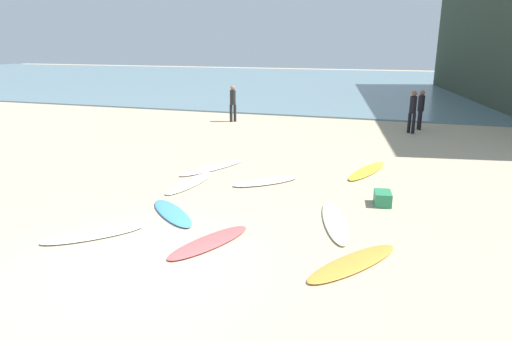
{
  "coord_description": "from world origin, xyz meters",
  "views": [
    {
      "loc": [
        4.12,
        -6.15,
        3.79
      ],
      "look_at": [
        0.47,
        5.36,
        0.3
      ],
      "focal_mm": 31.38,
      "sensor_mm": 36.0,
      "label": 1
    }
  ],
  "objects_px": {
    "beachgoer_far": "(413,109)",
    "surfboard_7": "(367,171)",
    "surfboard_1": "(353,263)",
    "surfboard_8": "(190,183)",
    "surfboard_5": "(172,213)",
    "surfboard_6": "(94,234)",
    "beach_cooler": "(383,198)",
    "surfboard_2": "(266,181)",
    "surfboard_3": "(213,168)",
    "beachgoer_near": "(233,102)",
    "surfboard_4": "(209,242)",
    "surfboard_0": "(335,221)",
    "beachgoer_mid": "(421,108)"
  },
  "relations": [
    {
      "from": "surfboard_5",
      "to": "beach_cooler",
      "type": "bearing_deg",
      "value": -22.65
    },
    {
      "from": "surfboard_2",
      "to": "surfboard_5",
      "type": "distance_m",
      "value": 3.22
    },
    {
      "from": "surfboard_2",
      "to": "surfboard_8",
      "type": "bearing_deg",
      "value": 68.18
    },
    {
      "from": "beachgoer_near",
      "to": "surfboard_0",
      "type": "bearing_deg",
      "value": 80.04
    },
    {
      "from": "surfboard_3",
      "to": "surfboard_8",
      "type": "xyz_separation_m",
      "value": [
        0.01,
        -1.61,
        -0.0
      ]
    },
    {
      "from": "beachgoer_near",
      "to": "beachgoer_far",
      "type": "height_order",
      "value": "beachgoer_far"
    },
    {
      "from": "surfboard_4",
      "to": "surfboard_3",
      "type": "bearing_deg",
      "value": 136.07
    },
    {
      "from": "surfboard_7",
      "to": "beachgoer_mid",
      "type": "distance_m",
      "value": 7.91
    },
    {
      "from": "surfboard_1",
      "to": "surfboard_6",
      "type": "distance_m",
      "value": 5.16
    },
    {
      "from": "beachgoer_mid",
      "to": "beachgoer_far",
      "type": "distance_m",
      "value": 1.06
    },
    {
      "from": "surfboard_5",
      "to": "surfboard_7",
      "type": "relative_size",
      "value": 0.81
    },
    {
      "from": "surfboard_8",
      "to": "surfboard_2",
      "type": "bearing_deg",
      "value": 27.31
    },
    {
      "from": "beachgoer_near",
      "to": "beach_cooler",
      "type": "distance_m",
      "value": 12.39
    },
    {
      "from": "surfboard_3",
      "to": "beachgoer_far",
      "type": "height_order",
      "value": "beachgoer_far"
    },
    {
      "from": "beachgoer_mid",
      "to": "surfboard_1",
      "type": "bearing_deg",
      "value": -17.48
    },
    {
      "from": "surfboard_1",
      "to": "surfboard_4",
      "type": "relative_size",
      "value": 1.11
    },
    {
      "from": "surfboard_3",
      "to": "beachgoer_far",
      "type": "relative_size",
      "value": 1.39
    },
    {
      "from": "surfboard_7",
      "to": "surfboard_5",
      "type": "bearing_deg",
      "value": 69.08
    },
    {
      "from": "surfboard_2",
      "to": "surfboard_4",
      "type": "distance_m",
      "value": 4.08
    },
    {
      "from": "beachgoer_near",
      "to": "beachgoer_mid",
      "type": "distance_m",
      "value": 8.66
    },
    {
      "from": "beachgoer_near",
      "to": "surfboard_5",
      "type": "bearing_deg",
      "value": 63.84
    },
    {
      "from": "surfboard_6",
      "to": "surfboard_5",
      "type": "bearing_deg",
      "value": -76.24
    },
    {
      "from": "surfboard_4",
      "to": "beachgoer_far",
      "type": "distance_m",
      "value": 13.32
    },
    {
      "from": "beachgoer_far",
      "to": "surfboard_7",
      "type": "bearing_deg",
      "value": 109.49
    },
    {
      "from": "surfboard_2",
      "to": "surfboard_5",
      "type": "bearing_deg",
      "value": 112.65
    },
    {
      "from": "surfboard_3",
      "to": "beachgoer_far",
      "type": "distance_m",
      "value": 9.8
    },
    {
      "from": "surfboard_7",
      "to": "beachgoer_mid",
      "type": "relative_size",
      "value": 1.41
    },
    {
      "from": "surfboard_3",
      "to": "surfboard_8",
      "type": "relative_size",
      "value": 1.12
    },
    {
      "from": "surfboard_5",
      "to": "surfboard_8",
      "type": "height_order",
      "value": "surfboard_5"
    },
    {
      "from": "surfboard_6",
      "to": "beach_cooler",
      "type": "height_order",
      "value": "beach_cooler"
    },
    {
      "from": "surfboard_1",
      "to": "surfboard_8",
      "type": "xyz_separation_m",
      "value": [
        -4.78,
        3.37,
        0.0
      ]
    },
    {
      "from": "surfboard_6",
      "to": "surfboard_3",
      "type": "bearing_deg",
      "value": -47.86
    },
    {
      "from": "surfboard_1",
      "to": "surfboard_5",
      "type": "distance_m",
      "value": 4.34
    },
    {
      "from": "surfboard_3",
      "to": "beachgoer_near",
      "type": "relative_size",
      "value": 1.43
    },
    {
      "from": "surfboard_1",
      "to": "beach_cooler",
      "type": "xyz_separation_m",
      "value": [
        0.36,
        3.28,
        0.13
      ]
    },
    {
      "from": "beachgoer_far",
      "to": "surfboard_3",
      "type": "bearing_deg",
      "value": 83.38
    },
    {
      "from": "surfboard_2",
      "to": "beachgoer_far",
      "type": "bearing_deg",
      "value": -67.17
    },
    {
      "from": "beach_cooler",
      "to": "surfboard_8",
      "type": "bearing_deg",
      "value": 179.07
    },
    {
      "from": "surfboard_0",
      "to": "beachgoer_far",
      "type": "relative_size",
      "value": 1.37
    },
    {
      "from": "surfboard_3",
      "to": "surfboard_1",
      "type": "bearing_deg",
      "value": 160.15
    },
    {
      "from": "surfboard_1",
      "to": "beachgoer_far",
      "type": "relative_size",
      "value": 1.24
    },
    {
      "from": "surfboard_3",
      "to": "surfboard_7",
      "type": "height_order",
      "value": "surfboard_7"
    },
    {
      "from": "surfboard_7",
      "to": "surfboard_8",
      "type": "distance_m",
      "value": 5.31
    },
    {
      "from": "surfboard_2",
      "to": "beach_cooler",
      "type": "xyz_separation_m",
      "value": [
        3.18,
        -0.82,
        0.12
      ]
    },
    {
      "from": "surfboard_2",
      "to": "surfboard_4",
      "type": "height_order",
      "value": "surfboard_2"
    },
    {
      "from": "surfboard_2",
      "to": "surfboard_6",
      "type": "distance_m",
      "value": 5.02
    },
    {
      "from": "surfboard_7",
      "to": "beachgoer_near",
      "type": "bearing_deg",
      "value": -27.15
    },
    {
      "from": "surfboard_6",
      "to": "beach_cooler",
      "type": "distance_m",
      "value": 6.59
    },
    {
      "from": "surfboard_3",
      "to": "surfboard_6",
      "type": "distance_m",
      "value": 5.33
    },
    {
      "from": "surfboard_6",
      "to": "surfboard_7",
      "type": "distance_m",
      "value": 8.09
    }
  ]
}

